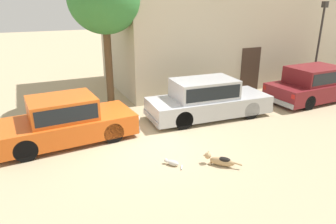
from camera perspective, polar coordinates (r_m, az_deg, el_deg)
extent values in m
plane|color=tan|center=(9.69, -3.95, -6.08)|extent=(80.00, 80.00, 0.00)
cube|color=#D15619|center=(10.29, -18.21, -2.63)|extent=(4.33, 2.08, 0.64)
cube|color=#D15619|center=(10.06, -18.84, 0.74)|extent=(2.04, 1.68, 0.66)
cube|color=black|center=(10.06, -18.85, 0.80)|extent=(1.89, 1.69, 0.46)
cube|color=#999BA0|center=(10.87, -7.29, -1.73)|extent=(0.24, 1.77, 0.20)
sphere|color=silver|center=(11.39, -8.57, 1.13)|extent=(0.20, 0.20, 0.20)
sphere|color=silver|center=(10.12, -5.71, -1.17)|extent=(0.20, 0.20, 0.20)
cylinder|color=black|center=(11.32, -12.69, -0.81)|extent=(0.67, 0.24, 0.65)
cylinder|color=black|center=(9.89, -10.03, -3.71)|extent=(0.67, 0.24, 0.65)
cylinder|color=black|center=(10.98, -25.42, -2.99)|extent=(0.67, 0.24, 0.65)
cylinder|color=black|center=(9.50, -24.66, -6.37)|extent=(0.67, 0.24, 0.65)
cube|color=#B2B5BA|center=(11.89, 7.48, 1.29)|extent=(4.69, 1.98, 0.65)
cube|color=#B2B5BA|center=(11.59, 6.62, 4.29)|extent=(2.38, 1.60, 0.69)
cube|color=black|center=(11.59, 6.63, 4.34)|extent=(2.20, 1.62, 0.48)
cube|color=#999BA0|center=(13.16, 16.20, 1.52)|extent=(0.22, 1.67, 0.20)
cube|color=#999BA0|center=(11.10, -2.98, -1.11)|extent=(0.22, 1.67, 0.20)
sphere|color=silver|center=(13.59, 14.77, 3.81)|extent=(0.20, 0.20, 0.20)
sphere|color=silver|center=(12.58, 18.28, 2.17)|extent=(0.20, 0.20, 0.20)
cube|color=red|center=(11.63, -4.15, 1.82)|extent=(0.05, 0.18, 0.18)
cube|color=red|center=(10.32, -1.73, -0.53)|extent=(0.05, 0.18, 0.18)
cylinder|color=black|center=(13.22, 11.18, 2.36)|extent=(0.68, 0.24, 0.66)
cylinder|color=black|center=(12.05, 14.93, 0.32)|extent=(0.68, 0.24, 0.66)
cylinder|color=black|center=(12.03, -0.05, 0.97)|extent=(0.68, 0.24, 0.66)
cylinder|color=black|center=(10.72, 2.85, -1.47)|extent=(0.68, 0.24, 0.66)
cube|color=maroon|center=(15.30, 25.47, 3.80)|extent=(4.60, 1.94, 0.69)
cube|color=maroon|center=(14.97, 25.31, 6.22)|extent=(2.32, 1.62, 0.68)
cube|color=black|center=(14.97, 25.31, 6.26)|extent=(2.14, 1.64, 0.48)
cube|color=#999BA0|center=(13.70, 19.39, 1.89)|extent=(0.17, 1.77, 0.20)
sphere|color=silver|center=(17.48, 28.45, 5.67)|extent=(0.20, 0.20, 0.20)
cube|color=red|center=(14.12, 17.36, 4.35)|extent=(0.05, 0.18, 0.18)
cube|color=red|center=(13.09, 21.99, 2.60)|extent=(0.05, 0.18, 0.18)
cylinder|color=black|center=(16.87, 26.21, 4.38)|extent=(0.62, 0.22, 0.61)
cylinder|color=black|center=(14.84, 19.67, 3.38)|extent=(0.62, 0.22, 0.61)
cylinder|color=black|center=(13.83, 24.34, 1.59)|extent=(0.62, 0.22, 0.61)
cube|color=#BCB299|center=(19.09, 16.14, 17.71)|extent=(16.64, 5.61, 7.48)
cube|color=#38281E|center=(15.65, 14.81, 7.52)|extent=(1.10, 0.02, 2.10)
cylinder|color=tan|center=(8.67, 7.79, -9.36)|extent=(0.11, 0.11, 0.06)
cylinder|color=tan|center=(8.76, 7.96, -9.03)|extent=(0.11, 0.11, 0.06)
ellipsoid|color=tan|center=(8.61, 9.88, -8.94)|extent=(0.60, 0.61, 0.25)
ellipsoid|color=black|center=(8.57, 10.24, -8.58)|extent=(0.38, 0.39, 0.14)
sphere|color=tan|center=(8.64, 7.31, -7.93)|extent=(0.18, 0.18, 0.18)
cone|color=tan|center=(8.66, 6.70, -7.91)|extent=(0.14, 0.14, 0.10)
cone|color=tan|center=(8.55, 7.24, -7.60)|extent=(0.09, 0.09, 0.08)
cone|color=tan|center=(8.65, 7.42, -7.29)|extent=(0.09, 0.09, 0.08)
cylinder|color=tan|center=(8.55, 12.65, -9.26)|extent=(0.20, 0.21, 0.08)
ellipsoid|color=beige|center=(8.54, 0.88, -9.30)|extent=(0.34, 0.37, 0.15)
sphere|color=beige|center=(8.61, -0.38, -8.87)|extent=(0.11, 0.11, 0.11)
cone|color=beige|center=(8.57, -0.46, -8.70)|extent=(0.05, 0.05, 0.04)
cone|color=beige|center=(8.61, -0.30, -8.54)|extent=(0.05, 0.05, 0.04)
cylinder|color=beige|center=(8.44, 2.51, -10.09)|extent=(0.14, 0.21, 0.04)
cylinder|color=#2D2B28|center=(17.18, 25.74, 10.32)|extent=(0.10, 0.10, 3.88)
cube|color=#2D2B28|center=(17.02, 26.83, 17.19)|extent=(0.22, 0.22, 0.28)
sphere|color=silver|center=(17.02, 26.83, 17.19)|extent=(0.18, 0.18, 0.18)
cylinder|color=brown|center=(13.06, -10.76, 7.96)|extent=(0.30, 0.30, 3.22)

